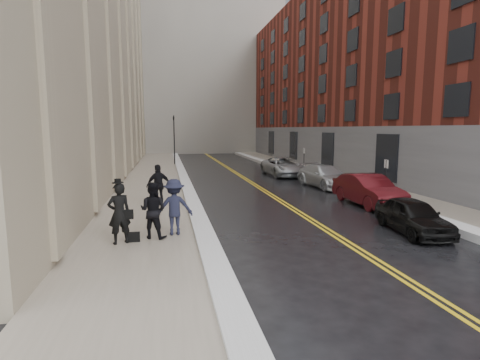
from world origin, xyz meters
name	(u,v)px	position (x,y,z in m)	size (l,w,h in m)	color
ground	(292,265)	(0.00, 0.00, 0.00)	(160.00, 160.00, 0.00)	black
sidewalk_left	(151,185)	(-4.50, 16.00, 0.07)	(4.00, 64.00, 0.15)	gray
sidewalk_right	(337,180)	(9.00, 16.00, 0.07)	(3.00, 64.00, 0.15)	gray
lane_stripe_a	(250,183)	(2.38, 16.00, 0.00)	(0.12, 64.00, 0.01)	gold
lane_stripe_b	(254,183)	(2.62, 16.00, 0.00)	(0.12, 64.00, 0.01)	gold
snow_ridge_left	(185,183)	(-2.20, 16.00, 0.13)	(0.70, 60.80, 0.26)	silver
snow_ridge_right	(313,179)	(7.15, 16.00, 0.15)	(0.85, 60.80, 0.30)	silver
building_right	(391,73)	(17.50, 23.00, 9.00)	(14.00, 50.00, 18.00)	maroon
tower_far_right	(252,37)	(14.00, 66.00, 22.00)	(22.00, 18.00, 44.00)	slate
traffic_signal	(174,136)	(-2.60, 30.00, 3.08)	(0.18, 0.15, 5.20)	black
parking_sign_near	(386,176)	(7.90, 8.00, 1.36)	(0.06, 0.35, 2.23)	black
parking_sign_far	(304,158)	(7.90, 20.00, 1.36)	(0.06, 0.35, 2.23)	black
car_black	(413,216)	(5.45, 2.30, 0.64)	(1.52, 3.78, 1.29)	black
car_maroon	(368,190)	(6.47, 7.24, 0.78)	(1.66, 4.75, 1.56)	#430C10
car_silver_near	(325,176)	(6.80, 13.25, 0.73)	(2.04, 5.02, 1.46)	#B2B5BA
car_silver_far	(283,167)	(5.94, 19.51, 0.76)	(2.52, 5.46, 1.52)	#ABAFB3
pedestrian_main	(119,213)	(-4.97, 2.52, 1.14)	(0.72, 0.47, 1.98)	black
pedestrian_a	(153,210)	(-3.93, 2.97, 1.11)	(0.93, 0.72, 1.91)	black
pedestrian_b	(174,207)	(-3.22, 3.28, 1.13)	(1.26, 0.73, 1.96)	black
pedestrian_c	(159,185)	(-3.84, 8.38, 1.15)	(1.17, 0.49, 2.00)	black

